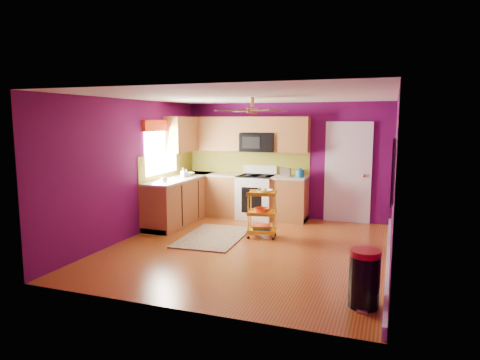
% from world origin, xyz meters
% --- Properties ---
extents(ground, '(5.00, 5.00, 0.00)m').
position_xyz_m(ground, '(0.00, 0.00, 0.00)').
color(ground, brown).
rests_on(ground, ground).
extents(room_envelope, '(4.54, 5.04, 2.52)m').
position_xyz_m(room_envelope, '(0.03, 0.00, 1.63)').
color(room_envelope, '#570A4C').
rests_on(room_envelope, ground).
extents(lower_cabinets, '(2.81, 2.31, 0.94)m').
position_xyz_m(lower_cabinets, '(-1.35, 1.82, 0.43)').
color(lower_cabinets, brown).
rests_on(lower_cabinets, ground).
extents(electric_range, '(0.76, 0.66, 1.13)m').
position_xyz_m(electric_range, '(-0.55, 2.17, 0.48)').
color(electric_range, white).
rests_on(electric_range, ground).
extents(upper_cabinetry, '(2.80, 2.30, 1.26)m').
position_xyz_m(upper_cabinetry, '(-1.24, 2.17, 1.80)').
color(upper_cabinetry, brown).
rests_on(upper_cabinetry, ground).
extents(left_window, '(0.08, 1.35, 1.08)m').
position_xyz_m(left_window, '(-2.22, 1.05, 1.74)').
color(left_window, white).
rests_on(left_window, ground).
extents(panel_door, '(0.95, 0.11, 2.15)m').
position_xyz_m(panel_door, '(1.35, 2.47, 1.02)').
color(panel_door, white).
rests_on(panel_door, ground).
extents(right_wall_art, '(0.04, 2.74, 1.04)m').
position_xyz_m(right_wall_art, '(2.23, -0.34, 1.44)').
color(right_wall_art, black).
rests_on(right_wall_art, ground).
extents(ceiling_fan, '(1.01, 1.01, 0.26)m').
position_xyz_m(ceiling_fan, '(0.00, 0.20, 2.29)').
color(ceiling_fan, '#BF8C3F').
rests_on(ceiling_fan, ground).
extents(shag_rug, '(1.13, 1.74, 0.02)m').
position_xyz_m(shag_rug, '(-0.81, 0.39, 0.01)').
color(shag_rug, '#321E10').
rests_on(shag_rug, ground).
extents(rolling_cart, '(0.56, 0.45, 0.92)m').
position_xyz_m(rolling_cart, '(0.03, 0.71, 0.47)').
color(rolling_cart, yellow).
rests_on(rolling_cart, ground).
extents(trash_can, '(0.36, 0.39, 0.67)m').
position_xyz_m(trash_can, '(1.97, -1.71, 0.33)').
color(trash_can, black).
rests_on(trash_can, ground).
extents(teal_kettle, '(0.18, 0.18, 0.21)m').
position_xyz_m(teal_kettle, '(0.40, 2.18, 1.02)').
color(teal_kettle, '#15719E').
rests_on(teal_kettle, lower_cabinets).
extents(toaster, '(0.22, 0.15, 0.18)m').
position_xyz_m(toaster, '(0.08, 2.23, 1.03)').
color(toaster, beige).
rests_on(toaster, lower_cabinets).
extents(soap_bottle_a, '(0.09, 0.09, 0.20)m').
position_xyz_m(soap_bottle_a, '(-1.89, 1.34, 1.04)').
color(soap_bottle_a, '#EA3F72').
rests_on(soap_bottle_a, lower_cabinets).
extents(soap_bottle_b, '(0.12, 0.12, 0.16)m').
position_xyz_m(soap_bottle_b, '(-1.87, 1.45, 1.02)').
color(soap_bottle_b, white).
rests_on(soap_bottle_b, lower_cabinets).
extents(counter_dish, '(0.27, 0.27, 0.07)m').
position_xyz_m(counter_dish, '(-1.93, 1.66, 0.97)').
color(counter_dish, white).
rests_on(counter_dish, lower_cabinets).
extents(counter_cup, '(0.12, 0.12, 0.10)m').
position_xyz_m(counter_cup, '(-1.94, 0.64, 0.99)').
color(counter_cup, white).
rests_on(counter_cup, lower_cabinets).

